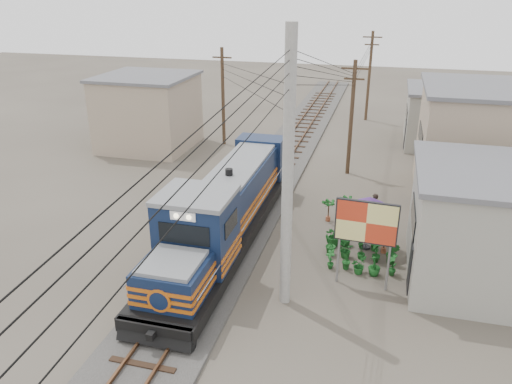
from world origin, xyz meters
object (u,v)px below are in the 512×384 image
(locomotive, at_px, (226,211))
(vendor, at_px, (374,208))
(market_umbrella, at_px, (369,203))
(billboard, at_px, (366,225))

(locomotive, xyz_separation_m, vendor, (6.39, 3.95, -0.87))
(vendor, bearing_deg, market_umbrella, 68.00)
(locomotive, distance_m, market_umbrella, 6.33)
(billboard, height_order, vendor, billboard)
(billboard, bearing_deg, market_umbrella, 93.93)
(market_umbrella, distance_m, vendor, 3.12)
(billboard, xyz_separation_m, market_umbrella, (-0.01, 3.15, -0.47))
(billboard, distance_m, market_umbrella, 3.18)
(locomotive, distance_m, billboard, 6.59)
(market_umbrella, relative_size, vendor, 1.90)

